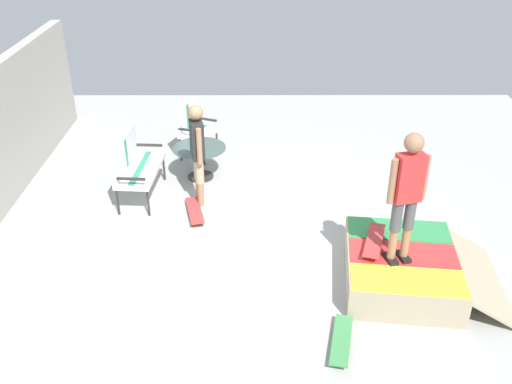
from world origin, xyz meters
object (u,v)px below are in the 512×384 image
(skateboard_spare, at_px, (341,340))
(skateboard_on_ramp, at_px, (374,241))
(patio_bench, at_px, (133,162))
(patio_chair_near_house, at_px, (192,125))
(skate_ramp, at_px, (403,268))
(patio_table, at_px, (200,156))
(person_watching, at_px, (198,149))
(skateboard_by_bench, at_px, (195,211))
(person_skater, at_px, (407,190))

(skateboard_spare, relative_size, skateboard_on_ramp, 1.00)
(patio_bench, xyz_separation_m, patio_chair_near_house, (1.53, -0.80, -0.00))
(skate_ramp, xyz_separation_m, patio_table, (2.90, 2.82, 0.18))
(skate_ramp, distance_m, patio_chair_near_house, 4.85)
(skate_ramp, height_order, patio_bench, patio_bench)
(person_watching, xyz_separation_m, skateboard_by_bench, (-0.31, 0.06, -0.89))
(skate_ramp, distance_m, skateboard_on_ramp, 0.51)
(skateboard_spare, bearing_deg, skateboard_by_bench, 34.19)
(person_skater, bearing_deg, skateboard_spare, 141.99)
(patio_bench, distance_m, patio_table, 1.21)
(skateboard_by_bench, distance_m, skateboard_spare, 3.35)
(skate_ramp, xyz_separation_m, skateboard_by_bench, (1.63, 2.81, -0.14))
(patio_bench, distance_m, skateboard_by_bench, 1.29)
(skate_ramp, height_order, skateboard_on_ramp, skateboard_on_ramp)
(skateboard_spare, xyz_separation_m, skateboard_on_ramp, (1.29, -0.56, 0.45))
(skateboard_spare, distance_m, skateboard_on_ramp, 1.48)
(patio_bench, distance_m, skateboard_on_ramp, 4.03)
(skateboard_by_bench, bearing_deg, person_watching, -10.93)
(person_watching, xyz_separation_m, person_skater, (-2.07, -2.61, 0.45))
(skateboard_spare, bearing_deg, skate_ramp, -39.21)
(patio_table, distance_m, skateboard_spare, 4.47)
(skateboard_by_bench, height_order, skateboard_spare, same)
(person_watching, bearing_deg, skateboard_spare, -149.44)
(skateboard_spare, bearing_deg, person_skater, -38.01)
(patio_bench, bearing_deg, patio_table, -56.55)
(patio_chair_near_house, relative_size, skateboard_spare, 1.24)
(patio_table, bearing_deg, skateboard_by_bench, -179.28)
(patio_bench, bearing_deg, skate_ramp, -120.36)
(skate_ramp, relative_size, skateboard_spare, 2.59)
(skateboard_by_bench, bearing_deg, skate_ramp, -120.15)
(skateboard_on_ramp, bearing_deg, person_skater, -140.87)
(patio_chair_near_house, height_order, patio_table, patio_chair_near_house)
(patio_bench, height_order, patio_table, patio_bench)
(patio_bench, relative_size, patio_table, 1.42)
(person_skater, bearing_deg, skate_ramp, -47.26)
(patio_table, bearing_deg, patio_bench, 123.45)
(skate_ramp, xyz_separation_m, skateboard_on_ramp, (0.15, 0.37, 0.31))
(skate_ramp, distance_m, person_skater, 1.22)
(patio_bench, bearing_deg, person_watching, -105.32)
(person_watching, xyz_separation_m, skateboard_spare, (-3.08, -1.82, -0.89))
(skateboard_on_ramp, bearing_deg, patio_chair_near_house, 36.26)
(patio_chair_near_house, relative_size, person_skater, 0.61)
(person_watching, height_order, skateboard_spare, person_watching)
(patio_chair_near_house, relative_size, patio_table, 1.13)
(patio_table, xyz_separation_m, person_watching, (-0.95, -0.08, 0.57))
(skateboard_on_ramp, bearing_deg, skateboard_spare, 156.63)
(patio_bench, bearing_deg, skateboard_by_bench, -120.96)
(skate_ramp, relative_size, patio_bench, 1.66)
(patio_table, distance_m, person_watching, 1.11)
(person_skater, bearing_deg, skateboard_by_bench, 56.57)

